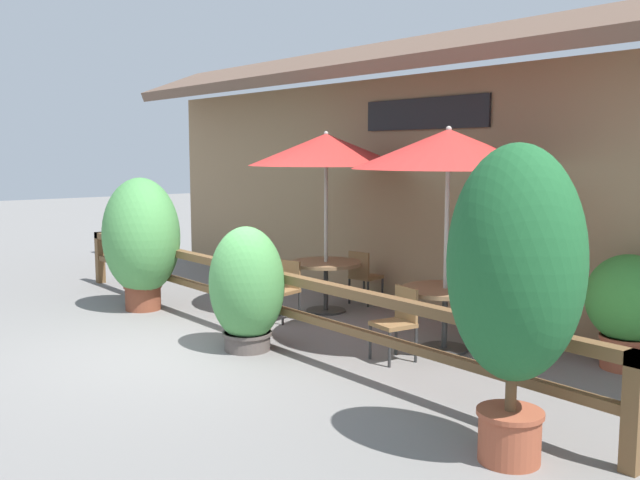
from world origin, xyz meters
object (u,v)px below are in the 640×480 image
(chair_near_streetside, at_px, (284,287))
(chair_middle_streetside, at_px, (398,320))
(potted_plant_tall_tropical, at_px, (515,273))
(dining_table_near, at_px, (326,271))
(potted_plant_broad_leaf, at_px, (141,239))
(chair_near_wallside, at_px, (364,274))
(chair_middle_wallside, at_px, (483,303))
(potted_plant_small_flowering, at_px, (628,306))
(dining_table_middle, at_px, (445,300))
(potted_plant_corner_fern, at_px, (247,288))
(patio_umbrella_middle, at_px, (448,149))
(patio_umbrella_near, at_px, (326,150))

(chair_near_streetside, xyz_separation_m, chair_middle_streetside, (2.47, -0.16, 0.00))
(chair_near_streetside, height_order, potted_plant_tall_tropical, potted_plant_tall_tropical)
(dining_table_near, distance_m, potted_plant_broad_leaf, 2.88)
(dining_table_near, bearing_deg, chair_near_wallside, 92.63)
(chair_middle_wallside, height_order, potted_plant_small_flowering, potted_plant_small_flowering)
(chair_near_wallside, height_order, potted_plant_tall_tropical, potted_plant_tall_tropical)
(chair_near_streetside, xyz_separation_m, chair_middle_wallside, (2.52, 1.37, 0.00))
(chair_near_streetside, xyz_separation_m, potted_plant_tall_tropical, (4.99, -1.46, 1.03))
(potted_plant_broad_leaf, xyz_separation_m, potted_plant_tall_tropical, (6.92, -0.17, 0.40))
(chair_near_wallside, distance_m, dining_table_middle, 2.79)
(chair_near_streetside, relative_size, potted_plant_small_flowering, 0.66)
(potted_plant_corner_fern, bearing_deg, dining_table_middle, 51.11)
(patio_umbrella_middle, xyz_separation_m, potted_plant_tall_tropical, (2.46, -2.06, -0.95))
(dining_table_near, relative_size, chair_middle_wallside, 1.28)
(potted_plant_corner_fern, bearing_deg, chair_middle_streetside, 37.53)
(chair_near_wallside, bearing_deg, chair_middle_wallside, 164.89)
(chair_middle_streetside, relative_size, potted_plant_small_flowering, 0.66)
(potted_plant_tall_tropical, distance_m, potted_plant_small_flowering, 3.22)
(chair_middle_streetside, xyz_separation_m, chair_middle_wallside, (0.04, 1.53, 0.00))
(potted_plant_corner_fern, bearing_deg, chair_near_streetside, 127.70)
(chair_middle_wallside, distance_m, potted_plant_small_flowering, 1.85)
(potted_plant_corner_fern, bearing_deg, potted_plant_broad_leaf, 179.94)
(chair_near_wallside, height_order, potted_plant_corner_fern, potted_plant_corner_fern)
(patio_umbrella_near, relative_size, chair_near_streetside, 3.18)
(chair_near_wallside, height_order, chair_middle_streetside, same)
(patio_umbrella_middle, distance_m, chair_middle_streetside, 2.12)
(dining_table_near, xyz_separation_m, dining_table_middle, (2.56, -0.21, 0.00))
(potted_plant_broad_leaf, bearing_deg, chair_middle_wallside, 30.86)
(chair_near_wallside, bearing_deg, chair_middle_streetside, 135.45)
(patio_umbrella_near, bearing_deg, potted_plant_tall_tropical, -24.38)
(dining_table_near, bearing_deg, patio_umbrella_middle, -4.79)
(potted_plant_tall_tropical, bearing_deg, chair_near_streetside, 163.71)
(dining_table_near, height_order, chair_near_wallside, chair_near_wallside)
(patio_umbrella_near, relative_size, potted_plant_small_flowering, 2.10)
(chair_near_wallside, height_order, patio_umbrella_middle, patio_umbrella_middle)
(patio_umbrella_near, relative_size, dining_table_near, 2.49)
(chair_near_streetside, xyz_separation_m, potted_plant_small_flowering, (4.34, 1.60, 0.24))
(chair_near_streetside, distance_m, potted_plant_corner_fern, 1.66)
(chair_middle_streetside, bearing_deg, dining_table_middle, 93.92)
(chair_near_wallside, distance_m, chair_middle_streetside, 3.11)
(dining_table_middle, bearing_deg, chair_middle_streetside, -94.25)
(patio_umbrella_near, height_order, chair_middle_streetside, patio_umbrella_near)
(dining_table_near, distance_m, chair_middle_streetside, 2.69)
(chair_near_streetside, distance_m, dining_table_middle, 2.60)
(chair_middle_wallside, bearing_deg, potted_plant_small_flowering, 174.30)
(patio_umbrella_near, distance_m, potted_plant_broad_leaf, 3.15)
(chair_near_streetside, relative_size, dining_table_middle, 0.78)
(dining_table_near, xyz_separation_m, potted_plant_corner_fern, (1.03, -2.11, 0.16))
(chair_middle_wallside, height_order, potted_plant_tall_tropical, potted_plant_tall_tropical)
(potted_plant_tall_tropical, height_order, potted_plant_small_flowering, potted_plant_tall_tropical)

